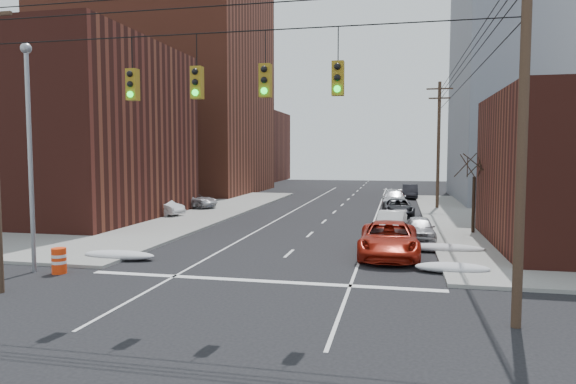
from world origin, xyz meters
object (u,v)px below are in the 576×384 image
at_px(parked_car_d, 394,199).
at_px(lot_car_c, 83,204).
at_px(construction_barrel, 59,260).
at_px(parked_car_c, 398,208).
at_px(lot_car_b, 191,200).
at_px(parked_car_f, 410,191).
at_px(parked_car_b, 391,223).
at_px(parked_car_e, 394,198).
at_px(lot_car_d, 120,200).
at_px(red_pickup, 389,239).
at_px(parked_car_a, 420,228).
at_px(lot_car_a, 161,206).

bearing_deg(parked_car_d, lot_car_c, -158.02).
relative_size(parked_car_d, construction_barrel, 4.92).
height_order(parked_car_c, lot_car_b, lot_car_b).
distance_m(parked_car_f, lot_car_c, 33.00).
height_order(parked_car_b, lot_car_c, lot_car_c).
xyz_separation_m(parked_car_c, parked_car_f, (1.23, 16.33, 0.09)).
relative_size(parked_car_e, parked_car_f, 0.99).
relative_size(lot_car_c, lot_car_d, 1.32).
height_order(red_pickup, parked_car_a, red_pickup).
bearing_deg(parked_car_b, lot_car_d, 163.07).
xyz_separation_m(red_pickup, parked_car_a, (1.62, 5.09, -0.17)).
bearing_deg(parked_car_c, parked_car_e, 88.29).
height_order(lot_car_b, lot_car_c, lot_car_c).
xyz_separation_m(lot_car_a, construction_barrel, (4.36, -18.13, -0.26)).
distance_m(lot_car_c, lot_car_d, 4.42).
bearing_deg(parked_car_e, lot_car_d, -157.62).
xyz_separation_m(lot_car_b, lot_car_d, (-6.12, -1.18, -0.01)).
height_order(parked_car_c, parked_car_e, parked_car_e).
relative_size(parked_car_c, lot_car_a, 1.22).
bearing_deg(parked_car_c, construction_barrel, -125.62).
relative_size(parked_car_e, lot_car_c, 0.91).
height_order(red_pickup, lot_car_a, red_pickup).
bearing_deg(parked_car_f, lot_car_a, -132.71).
height_order(parked_car_c, parked_car_d, parked_car_d).
distance_m(parked_car_f, lot_car_b, 24.18).
relative_size(lot_car_a, lot_car_b, 0.84).
distance_m(parked_car_d, lot_car_d, 24.39).
bearing_deg(lot_car_b, lot_car_a, -175.42).
height_order(parked_car_f, construction_barrel, parked_car_f).
bearing_deg(parked_car_c, lot_car_c, -174.27).
relative_size(parked_car_c, lot_car_d, 1.27).
bearing_deg(parked_car_e, parked_car_b, -86.37).
xyz_separation_m(parked_car_d, construction_barrel, (-13.12, -29.31, -0.21)).
bearing_deg(lot_car_c, parked_car_c, -70.94).
bearing_deg(red_pickup, parked_car_e, 88.91).
relative_size(parked_car_f, lot_car_a, 1.17).
relative_size(parked_car_d, lot_car_d, 1.36).
relative_size(lot_car_a, lot_car_d, 1.04).
bearing_deg(parked_car_e, parked_car_c, -83.67).
xyz_separation_m(red_pickup, construction_barrel, (-13.10, -6.32, -0.29)).
relative_size(parked_car_a, construction_barrel, 3.71).
height_order(parked_car_f, lot_car_b, parked_car_f).
bearing_deg(lot_car_b, construction_barrel, -162.79).
bearing_deg(lot_car_c, parked_car_d, -55.74).
bearing_deg(lot_car_b, parked_car_d, -63.90).
bearing_deg(parked_car_a, parked_car_c, 93.67).
bearing_deg(lot_car_d, construction_barrel, -171.29).
bearing_deg(parked_car_f, lot_car_d, -146.48).
distance_m(lot_car_a, construction_barrel, 18.65).
bearing_deg(parked_car_f, parked_car_c, -94.02).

